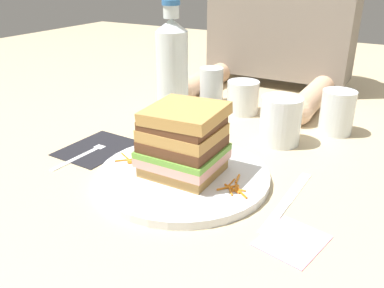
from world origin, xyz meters
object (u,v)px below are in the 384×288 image
(empty_tumbler_1, at_px, (243,97))
(napkin_dark, at_px, (97,148))
(juice_glass, at_px, (280,124))
(empty_tumbler_2, at_px, (337,112))
(knife, at_px, (286,202))
(water_bottle, at_px, (172,66))
(main_plate, at_px, (183,176))
(empty_tumbler_0, at_px, (211,85))
(fork, at_px, (88,151))
(sandwich, at_px, (183,141))
(napkin_pink, at_px, (292,240))

(empty_tumbler_1, bearing_deg, napkin_dark, -115.95)
(juice_glass, bearing_deg, empty_tumbler_2, 51.56)
(knife, height_order, water_bottle, water_bottle)
(main_plate, bearing_deg, napkin_dark, 174.61)
(main_plate, bearing_deg, empty_tumbler_0, 110.80)
(fork, height_order, empty_tumbler_1, empty_tumbler_1)
(napkin_dark, bearing_deg, main_plate, -5.39)
(juice_glass, bearing_deg, main_plate, -111.50)
(sandwich, height_order, water_bottle, water_bottle)
(knife, relative_size, juice_glass, 2.10)
(napkin_pink, bearing_deg, empty_tumbler_2, 94.47)
(main_plate, height_order, fork, main_plate)
(napkin_pink, bearing_deg, sandwich, 161.07)
(sandwich, bearing_deg, knife, 4.65)
(sandwich, height_order, knife, sandwich)
(empty_tumbler_0, relative_size, napkin_pink, 1.04)
(main_plate, distance_m, water_bottle, 0.35)
(main_plate, relative_size, empty_tumbler_1, 3.69)
(fork, bearing_deg, napkin_pink, -9.34)
(empty_tumbler_1, bearing_deg, napkin_pink, -59.27)
(sandwich, bearing_deg, fork, -179.36)
(sandwich, height_order, fork, sandwich)
(water_bottle, height_order, empty_tumbler_0, water_bottle)
(sandwich, bearing_deg, napkin_dark, 174.63)
(sandwich, xyz_separation_m, empty_tumbler_2, (0.18, 0.34, -0.02))
(empty_tumbler_1, relative_size, empty_tumbler_2, 0.84)
(fork, bearing_deg, empty_tumbler_2, 41.21)
(fork, distance_m, water_bottle, 0.30)
(main_plate, xyz_separation_m, knife, (0.17, 0.01, -0.01))
(empty_tumbler_1, bearing_deg, empty_tumbler_0, 161.95)
(empty_tumbler_1, height_order, napkin_pink, empty_tumbler_1)
(juice_glass, distance_m, empty_tumbler_2, 0.14)
(empty_tumbler_0, bearing_deg, water_bottle, -110.00)
(knife, height_order, empty_tumbler_1, empty_tumbler_1)
(napkin_dark, height_order, empty_tumbler_0, empty_tumbler_0)
(knife, relative_size, napkin_pink, 2.28)
(empty_tumbler_2, bearing_deg, empty_tumbler_0, 170.75)
(knife, distance_m, water_bottle, 0.46)
(fork, relative_size, empty_tumbler_2, 1.78)
(empty_tumbler_0, xyz_separation_m, empty_tumbler_2, (0.33, -0.05, 0.00))
(knife, bearing_deg, empty_tumbler_0, 130.50)
(juice_glass, bearing_deg, napkin_dark, -145.26)
(empty_tumbler_0, height_order, empty_tumbler_2, empty_tumbler_2)
(juice_glass, relative_size, napkin_pink, 1.08)
(sandwich, relative_size, napkin_pink, 1.43)
(main_plate, relative_size, empty_tumbler_2, 3.10)
(empty_tumbler_2, xyz_separation_m, napkin_pink, (0.03, -0.41, -0.05))
(main_plate, relative_size, sandwich, 2.31)
(sandwich, height_order, napkin_pink, sandwich)
(empty_tumbler_2, bearing_deg, fork, -138.79)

